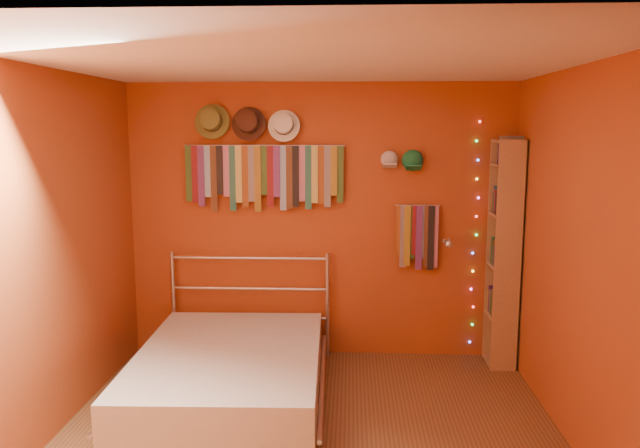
% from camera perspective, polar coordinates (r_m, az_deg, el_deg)
% --- Properties ---
extents(ground, '(3.50, 3.50, 0.00)m').
position_cam_1_polar(ground, '(4.42, -1.13, -19.56)').
color(ground, brown).
rests_on(ground, ground).
extents(back_wall, '(3.50, 0.02, 2.50)m').
position_cam_1_polar(back_wall, '(5.70, 0.04, 0.25)').
color(back_wall, maroon).
rests_on(back_wall, ground).
extents(right_wall, '(0.02, 3.50, 2.50)m').
position_cam_1_polar(right_wall, '(4.24, 23.20, -3.50)').
color(right_wall, maroon).
rests_on(right_wall, ground).
extents(left_wall, '(0.02, 3.50, 2.50)m').
position_cam_1_polar(left_wall, '(4.46, -24.28, -2.98)').
color(left_wall, maroon).
rests_on(left_wall, ground).
extents(ceiling, '(3.50, 3.50, 0.02)m').
position_cam_1_polar(ceiling, '(3.91, -1.25, 14.68)').
color(ceiling, white).
rests_on(ceiling, back_wall).
extents(tie_rack, '(1.45, 0.03, 0.60)m').
position_cam_1_polar(tie_rack, '(5.63, -5.13, 4.59)').
color(tie_rack, silver).
rests_on(tie_rack, back_wall).
extents(small_tie_rack, '(0.40, 0.03, 0.59)m').
position_cam_1_polar(small_tie_rack, '(5.68, 8.91, -0.92)').
color(small_tie_rack, silver).
rests_on(small_tie_rack, back_wall).
extents(fedora_olive, '(0.31, 0.17, 0.31)m').
position_cam_1_polar(fedora_olive, '(5.66, -9.92, 9.30)').
color(fedora_olive, olive).
rests_on(fedora_olive, back_wall).
extents(fedora_brown, '(0.31, 0.17, 0.30)m').
position_cam_1_polar(fedora_brown, '(5.60, -6.58, 9.16)').
color(fedora_brown, '#412217').
rests_on(fedora_brown, back_wall).
extents(fedora_white, '(0.29, 0.15, 0.28)m').
position_cam_1_polar(fedora_white, '(5.56, -3.35, 9.04)').
color(fedora_white, white).
rests_on(fedora_white, back_wall).
extents(cap_white, '(0.17, 0.21, 0.17)m').
position_cam_1_polar(cap_white, '(5.59, 6.35, 5.87)').
color(cap_white, silver).
rests_on(cap_white, back_wall).
extents(cap_green, '(0.18, 0.23, 0.18)m').
position_cam_1_polar(cap_green, '(5.61, 8.46, 5.74)').
color(cap_green, '#19733F').
rests_on(cap_green, back_wall).
extents(fairy_lights, '(0.06, 0.02, 2.04)m').
position_cam_1_polar(fairy_lights, '(5.78, 13.98, -0.97)').
color(fairy_lights, '#FF3333').
rests_on(fairy_lights, back_wall).
extents(reading_lamp, '(0.07, 0.30, 0.09)m').
position_cam_1_polar(reading_lamp, '(5.55, 11.63, -1.75)').
color(reading_lamp, silver).
rests_on(reading_lamp, back_wall).
extents(bookshelf, '(0.25, 0.34, 2.00)m').
position_cam_1_polar(bookshelf, '(5.69, 16.87, -2.53)').
color(bookshelf, '#915F41').
rests_on(bookshelf, ground).
extents(bed, '(1.52, 2.03, 0.97)m').
position_cam_1_polar(bed, '(4.97, -8.28, -13.42)').
color(bed, silver).
rests_on(bed, ground).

